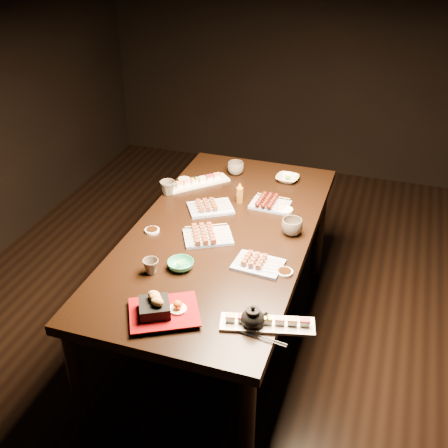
{
  "coord_description": "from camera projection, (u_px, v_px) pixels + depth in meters",
  "views": [
    {
      "loc": [
        0.59,
        -2.25,
        2.28
      ],
      "look_at": [
        -0.19,
        0.11,
        0.77
      ],
      "focal_mm": 45.0,
      "sensor_mm": 36.0,
      "label": 1
    }
  ],
  "objects": [
    {
      "name": "yakitori_plate_center",
      "position": [
        208.0,
        233.0,
        2.81
      ],
      "size": [
        0.29,
        0.26,
        0.06
      ],
      "primitive_type": null,
      "rotation": [
        0.0,
        0.0,
        0.48
      ],
      "color": "#828EB6",
      "rests_on": "dining_table"
    },
    {
      "name": "chopsticks_near",
      "position": [
        179.0,
        315.0,
        2.31
      ],
      "size": [
        0.11,
        0.18,
        0.01
      ],
      "primitive_type": null,
      "rotation": [
        0.0,
        0.0,
        1.09
      ],
      "color": "black",
      "rests_on": "dining_table"
    },
    {
      "name": "yakitori_plate_left",
      "position": [
        210.0,
        205.0,
        3.06
      ],
      "size": [
        0.29,
        0.27,
        0.06
      ],
      "primitive_type": null,
      "rotation": [
        0.0,
        0.0,
        0.55
      ],
      "color": "#828EB6",
      "rests_on": "dining_table"
    },
    {
      "name": "ground",
      "position": [
        250.0,
        356.0,
        3.16
      ],
      "size": [
        5.0,
        5.0,
        0.0
      ],
      "primitive_type": "plane",
      "color": "black",
      "rests_on": "ground"
    },
    {
      "name": "dining_table",
      "position": [
        221.0,
        290.0,
        3.07
      ],
      "size": [
        1.3,
        1.96,
        0.75
      ],
      "primitive_type": "cube",
      "rotation": [
        0.0,
        0.0,
        0.24
      ],
      "color": "black",
      "rests_on": "ground"
    },
    {
      "name": "condiment_bottle",
      "position": [
        240.0,
        193.0,
        3.11
      ],
      "size": [
        0.04,
        0.04,
        0.12
      ],
      "primitive_type": "cylinder",
      "rotation": [
        0.0,
        0.0,
        -0.13
      ],
      "color": "brown",
      "rests_on": "dining_table"
    },
    {
      "name": "teacup_near_left",
      "position": [
        151.0,
        266.0,
        2.55
      ],
      "size": [
        0.09,
        0.09,
        0.07
      ],
      "primitive_type": "imported",
      "rotation": [
        0.0,
        0.0,
        0.2
      ],
      "color": "#4F463D",
      "rests_on": "dining_table"
    },
    {
      "name": "teacup_far_right",
      "position": [
        236.0,
        168.0,
        3.43
      ],
      "size": [
        0.1,
        0.1,
        0.08
      ],
      "primitive_type": "imported",
      "rotation": [
        0.0,
        0.0,
        -0.05
      ],
      "color": "#4F463D",
      "rests_on": "dining_table"
    },
    {
      "name": "teacup_far_left",
      "position": [
        168.0,
        188.0,
        3.2
      ],
      "size": [
        0.09,
        0.09,
        0.08
      ],
      "primitive_type": "imported",
      "rotation": [
        0.0,
        0.0,
        0.07
      ],
      "color": "#4F463D",
      "rests_on": "dining_table"
    },
    {
      "name": "sauce_dish_west",
      "position": [
        152.0,
        231.0,
        2.87
      ],
      "size": [
        0.08,
        0.08,
        0.01
      ],
      "primitive_type": "cylinder",
      "rotation": [
        0.0,
        0.0,
        -0.05
      ],
      "color": "white",
      "rests_on": "dining_table"
    },
    {
      "name": "sauce_dish_se",
      "position": [
        285.0,
        272.0,
        2.56
      ],
      "size": [
        0.08,
        0.08,
        0.01
      ],
      "primitive_type": "cylinder",
      "rotation": [
        0.0,
        0.0,
        0.11
      ],
      "color": "white",
      "rests_on": "dining_table"
    },
    {
      "name": "yakitori_plate_right",
      "position": [
        258.0,
        261.0,
        2.6
      ],
      "size": [
        0.24,
        0.18,
        0.06
      ],
      "primitive_type": null,
      "rotation": [
        0.0,
        0.0,
        -0.08
      ],
      "color": "#828EB6",
      "rests_on": "dining_table"
    },
    {
      "name": "teacup_mid_right",
      "position": [
        292.0,
        227.0,
        2.83
      ],
      "size": [
        0.12,
        0.12,
        0.08
      ],
      "primitive_type": "imported",
      "rotation": [
        0.0,
        0.0,
        -0.08
      ],
      "color": "#4F463D",
      "rests_on": "dining_table"
    },
    {
      "name": "tsukune_plate",
      "position": [
        270.0,
        202.0,
        3.09
      ],
      "size": [
        0.22,
        0.16,
        0.05
      ],
      "primitive_type": null,
      "rotation": [
        0.0,
        0.0,
        -0.05
      ],
      "color": "#828EB6",
      "rests_on": "dining_table"
    },
    {
      "name": "chopsticks_se",
      "position": [
        259.0,
        337.0,
        2.2
      ],
      "size": [
        0.23,
        0.05,
        0.01
      ],
      "primitive_type": null,
      "rotation": [
        0.0,
        0.0,
        -0.12
      ],
      "color": "black",
      "rests_on": "dining_table"
    },
    {
      "name": "sushi_platter_far",
      "position": [
        198.0,
        181.0,
        3.32
      ],
      "size": [
        0.34,
        0.34,
        0.05
      ],
      "primitive_type": null,
      "rotation": [
        0.0,
        0.0,
        3.93
      ],
      "color": "white",
      "rests_on": "dining_table"
    },
    {
      "name": "sauce_dish_nw",
      "position": [
        184.0,
        180.0,
        3.37
      ],
      "size": [
        0.09,
        0.09,
        0.01
      ],
      "primitive_type": "cylinder",
      "rotation": [
        0.0,
        0.0,
        0.38
      ],
      "color": "white",
      "rests_on": "dining_table"
    },
    {
      "name": "sauce_dish_east",
      "position": [
        285.0,
        210.0,
        3.05
      ],
      "size": [
        0.12,
        0.12,
        0.01
      ],
      "primitive_type": "cylinder",
      "rotation": [
        0.0,
        0.0,
        0.58
      ],
      "color": "white",
      "rests_on": "dining_table"
    },
    {
      "name": "edamame_bowl_green",
      "position": [
        181.0,
        265.0,
        2.59
      ],
      "size": [
        0.16,
        0.16,
        0.04
      ],
      "primitive_type": "imported",
      "rotation": [
        0.0,
        0.0,
        0.41
      ],
      "color": "#31966F",
      "rests_on": "dining_table"
    },
    {
      "name": "sushi_platter_near",
      "position": [
        267.0,
        321.0,
        2.25
      ],
      "size": [
        0.4,
        0.19,
        0.05
      ],
      "primitive_type": null,
      "rotation": [
        0.0,
        0.0,
        0.23
      ],
      "color": "white",
      "rests_on": "dining_table"
    },
    {
      "name": "edamame_bowl_cream",
      "position": [
        287.0,
        179.0,
        3.36
      ],
      "size": [
        0.14,
        0.14,
        0.03
      ],
      "primitive_type": "imported",
      "rotation": [
        0.0,
        0.0,
        -0.08
      ],
      "color": "beige",
      "rests_on": "dining_table"
    },
    {
      "name": "teapot",
      "position": [
        253.0,
        316.0,
        2.24
      ],
      "size": [
        0.16,
        0.16,
        0.1
      ],
      "primitive_type": null,
      "rotation": [
        0.0,
        0.0,
        0.63
      ],
      "color": "black",
      "rests_on": "dining_table"
    },
    {
      "name": "tempura_tray",
      "position": [
        164.0,
        306.0,
        2.29
      ],
      "size": [
        0.36,
        0.33,
        0.1
      ],
      "primitive_type": null,
      "rotation": [
        0.0,
        0.0,
        0.5
      ],
      "color": "black",
      "rests_on": "dining_table"
    }
  ]
}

